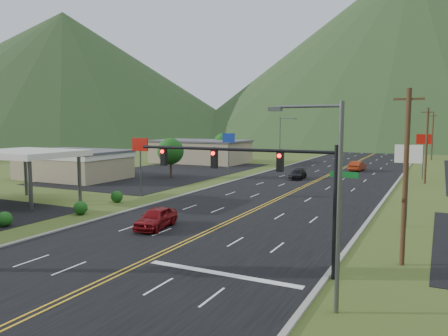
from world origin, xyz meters
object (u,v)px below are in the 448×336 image
at_px(traffic_signal, 262,173).
at_px(streetlight_west, 281,138).
at_px(car_dark_mid, 298,174).
at_px(car_red_far, 357,166).
at_px(car_red_near, 156,218).
at_px(gas_canopy, 27,155).
at_px(streetlight_east, 332,193).

height_order(traffic_signal, streetlight_west, streetlight_west).
distance_m(car_dark_mid, car_red_far, 15.44).
xyz_separation_m(car_red_near, car_red_far, (7.01, 47.31, 0.02)).
relative_size(car_red_near, car_red_far, 0.95).
distance_m(gas_canopy, car_red_near, 18.66).
xyz_separation_m(traffic_signal, streetlight_east, (4.70, -4.00, -0.15)).
bearing_deg(car_dark_mid, streetlight_west, 112.20).
bearing_deg(car_red_near, car_dark_mid, 79.64).
height_order(traffic_signal, gas_canopy, traffic_signal).
distance_m(traffic_signal, car_red_far, 52.42).
bearing_deg(streetlight_west, streetlight_east, -69.14).
distance_m(traffic_signal, car_dark_mid, 39.25).
distance_m(gas_canopy, car_dark_mid, 35.65).
relative_size(gas_canopy, car_red_far, 2.03).
xyz_separation_m(car_red_near, car_dark_mid, (1.16, 33.03, -0.13)).
xyz_separation_m(traffic_signal, car_red_near, (-10.56, 4.79, -4.53)).
xyz_separation_m(traffic_signal, gas_canopy, (-28.48, 8.00, -0.46)).
distance_m(streetlight_east, car_red_near, 18.14).
distance_m(gas_canopy, car_red_far, 50.82).
bearing_deg(car_red_near, traffic_signal, -32.76).
height_order(car_dark_mid, car_red_far, car_red_far).
height_order(streetlight_east, car_dark_mid, streetlight_east).
distance_m(streetlight_west, gas_canopy, 49.10).
bearing_deg(traffic_signal, gas_canopy, 164.30).
relative_size(streetlight_west, car_dark_mid, 1.96).
bearing_deg(car_red_far, traffic_signal, 99.16).
xyz_separation_m(streetlight_west, car_red_far, (14.61, -3.90, -4.37)).
bearing_deg(gas_canopy, traffic_signal, -15.70).
xyz_separation_m(streetlight_west, car_red_near, (7.60, -51.21, -4.38)).
bearing_deg(streetlight_west, gas_canopy, -102.13).
xyz_separation_m(traffic_signal, car_dark_mid, (-9.40, 37.82, -4.66)).
height_order(streetlight_east, streetlight_west, same).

